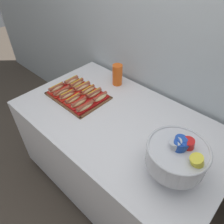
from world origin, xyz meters
name	(u,v)px	position (x,y,z in m)	size (l,w,h in m)	color
ground_plane	(117,177)	(0.00, 0.00, 0.00)	(10.00, 10.00, 0.00)	#4C4238
back_wall	(171,32)	(0.00, 0.56, 1.30)	(6.00, 0.10, 2.60)	#B2BCC1
buffet_table	(118,151)	(0.00, 0.00, 0.42)	(1.65, 0.97, 0.79)	silver
serving_tray	(78,96)	(-0.45, -0.03, 0.80)	(0.48, 0.36, 0.01)	brown
hot_dog_0	(57,88)	(-0.64, -0.11, 0.83)	(0.06, 0.17, 0.06)	red
hot_dog_1	(62,92)	(-0.56, -0.11, 0.83)	(0.06, 0.17, 0.06)	red
hot_dog_2	(67,95)	(-0.49, -0.11, 0.83)	(0.07, 0.16, 0.06)	red
hot_dog_3	(73,99)	(-0.41, -0.11, 0.83)	(0.07, 0.16, 0.06)	red
hot_dog_4	(79,103)	(-0.34, -0.11, 0.83)	(0.07, 0.16, 0.06)	red
hot_dog_5	(85,107)	(-0.26, -0.11, 0.83)	(0.06, 0.18, 0.06)	#B21414
hot_dog_6	(71,81)	(-0.64, 0.06, 0.83)	(0.07, 0.16, 0.06)	#B21414
hot_dog_7	(77,84)	(-0.56, 0.06, 0.83)	(0.07, 0.17, 0.06)	#B21414
hot_dog_8	(82,87)	(-0.49, 0.06, 0.83)	(0.08, 0.18, 0.06)	red
hot_dog_9	(88,91)	(-0.41, 0.06, 0.83)	(0.07, 0.17, 0.06)	red
hot_dog_10	(94,94)	(-0.34, 0.06, 0.83)	(0.07, 0.17, 0.06)	#B21414
hot_dog_11	(100,98)	(-0.26, 0.06, 0.83)	(0.07, 0.16, 0.06)	#B21414
punch_bowl	(177,155)	(0.54, -0.13, 0.96)	(0.34, 0.34, 0.28)	silver
cup_stack	(117,75)	(-0.33, 0.35, 0.89)	(0.09, 0.09, 0.19)	#EA5B19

